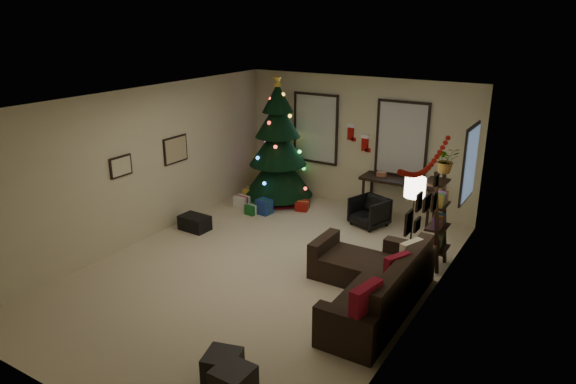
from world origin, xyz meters
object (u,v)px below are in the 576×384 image
at_px(sofa, 374,285).
at_px(desk, 399,184).
at_px(christmas_tree, 278,149).
at_px(bookshelf, 439,220).
at_px(desk_chair, 369,212).

height_order(sofa, desk, sofa).
relative_size(christmas_tree, bookshelf, 1.68).
relative_size(christmas_tree, desk, 1.83).
bearing_deg(bookshelf, sofa, -105.62).
height_order(desk, desk_chair, desk).
height_order(sofa, desk_chair, sofa).
xyz_separation_m(christmas_tree, desk, (2.59, 0.33, -0.43)).
bearing_deg(desk_chair, desk, 83.13).
height_order(sofa, bookshelf, bookshelf).
distance_m(desk, desk_chair, 0.85).
distance_m(sofa, bookshelf, 1.68).
bearing_deg(desk, christmas_tree, -172.79).
height_order(christmas_tree, bookshelf, christmas_tree).
bearing_deg(christmas_tree, sofa, -40.27).
relative_size(desk, desk_chair, 2.63).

